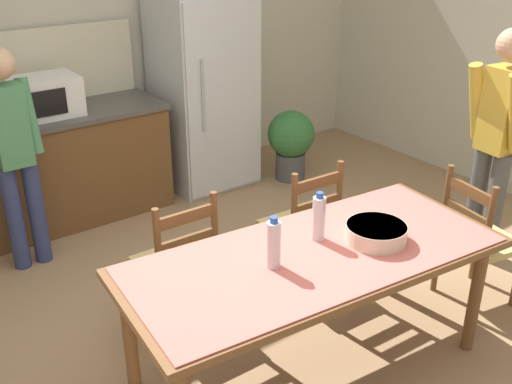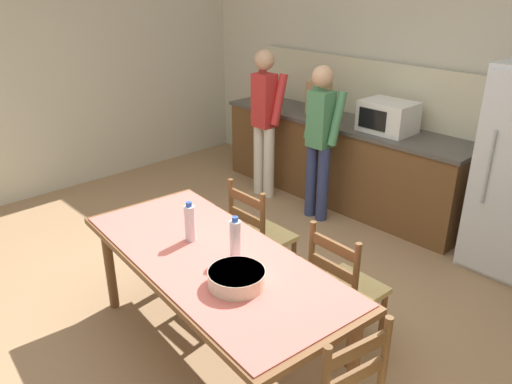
{
  "view_description": "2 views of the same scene",
  "coord_description": "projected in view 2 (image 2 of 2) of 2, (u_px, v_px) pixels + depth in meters",
  "views": [
    {
      "loc": [
        -1.6,
        -2.29,
        2.31
      ],
      "look_at": [
        0.15,
        0.08,
        0.94
      ],
      "focal_mm": 42.0,
      "sensor_mm": 36.0,
      "label": 1
    },
    {
      "loc": [
        2.3,
        -1.98,
        2.34
      ],
      "look_at": [
        0.23,
        -0.02,
        1.08
      ],
      "focal_mm": 35.0,
      "sensor_mm": 36.0,
      "label": 2
    }
  ],
  "objects": [
    {
      "name": "person_at_counter",
      "position": [
        320.0,
        136.0,
        4.87
      ],
      "size": [
        0.39,
        0.27,
        1.56
      ],
      "rotation": [
        0.0,
        0.0,
        1.57
      ],
      "color": "navy",
      "rests_on": "ground"
    },
    {
      "name": "wall_left",
      "position": [
        33.0,
        64.0,
        5.3
      ],
      "size": [
        0.12,
        5.2,
        2.9
      ],
      "primitive_type": "cube",
      "color": "beige",
      "rests_on": "ground"
    },
    {
      "name": "wall_back",
      "position": [
        442.0,
        73.0,
        4.8
      ],
      "size": [
        6.52,
        0.12,
        2.9
      ],
      "primitive_type": "cube",
      "color": "beige",
      "rests_on": "ground"
    },
    {
      "name": "ground_plane",
      "position": [
        237.0,
        315.0,
        3.72
      ],
      "size": [
        8.32,
        8.32,
        0.0
      ],
      "primitive_type": "plane",
      "color": "#9E7A56"
    },
    {
      "name": "kitchen_counter",
      "position": [
        340.0,
        160.0,
        5.48
      ],
      "size": [
        2.94,
        0.66,
        0.91
      ],
      "color": "brown",
      "rests_on": "ground"
    },
    {
      "name": "person_at_sink",
      "position": [
        265.0,
        117.0,
        5.4
      ],
      "size": [
        0.41,
        0.28,
        1.62
      ],
      "rotation": [
        0.0,
        0.0,
        1.57
      ],
      "color": "silver",
      "rests_on": "ground"
    },
    {
      "name": "chair_side_far_right",
      "position": [
        344.0,
        289.0,
        3.26
      ],
      "size": [
        0.44,
        0.42,
        0.91
      ],
      "rotation": [
        0.0,
        0.0,
        3.09
      ],
      "color": "brown",
      "rests_on": "ground"
    },
    {
      "name": "counter_splashback",
      "position": [
        362.0,
        88.0,
        5.37
      ],
      "size": [
        2.9,
        0.03,
        0.6
      ],
      "primitive_type": "cube",
      "color": "beige",
      "rests_on": "kitchen_counter"
    },
    {
      "name": "microwave",
      "position": [
        388.0,
        117.0,
        4.85
      ],
      "size": [
        0.5,
        0.39,
        0.3
      ],
      "color": "white",
      "rests_on": "kitchen_counter"
    },
    {
      "name": "dining_table",
      "position": [
        212.0,
        266.0,
        3.09
      ],
      "size": [
        2.06,
        1.05,
        0.75
      ],
      "rotation": [
        0.0,
        0.0,
        -0.1
      ],
      "color": "brown",
      "rests_on": "ground"
    },
    {
      "name": "paper_bag",
      "position": [
        318.0,
        99.0,
        5.42
      ],
      "size": [
        0.24,
        0.16,
        0.36
      ],
      "primitive_type": "cube",
      "color": "tan",
      "rests_on": "kitchen_counter"
    },
    {
      "name": "serving_bowl",
      "position": [
        237.0,
        277.0,
        2.75
      ],
      "size": [
        0.32,
        0.32,
        0.09
      ],
      "color": "beige",
      "rests_on": "dining_table"
    },
    {
      "name": "chair_side_far_left",
      "position": [
        259.0,
        237.0,
        3.91
      ],
      "size": [
        0.43,
        0.41,
        0.91
      ],
      "rotation": [
        0.0,
        0.0,
        3.12
      ],
      "color": "brown",
      "rests_on": "ground"
    },
    {
      "name": "bottle_near_centre",
      "position": [
        190.0,
        223.0,
        3.18
      ],
      "size": [
        0.07,
        0.07,
        0.27
      ],
      "color": "silver",
      "rests_on": "dining_table"
    },
    {
      "name": "bottle_off_centre",
      "position": [
        235.0,
        239.0,
        2.99
      ],
      "size": [
        0.07,
        0.07,
        0.27
      ],
      "color": "silver",
      "rests_on": "dining_table"
    }
  ]
}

